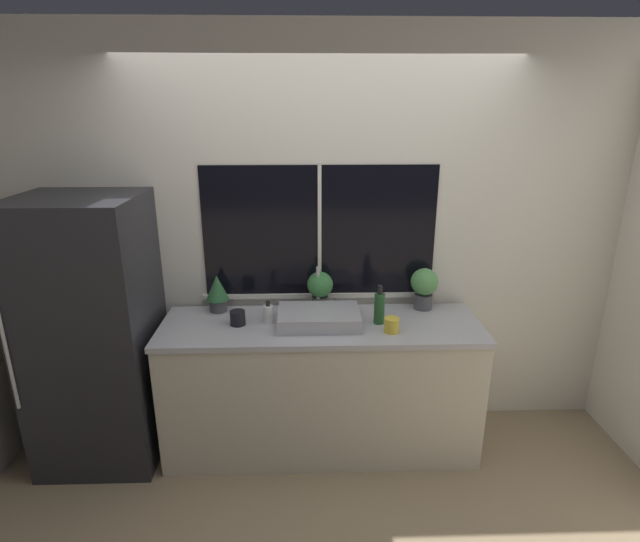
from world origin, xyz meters
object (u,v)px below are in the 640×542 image
object	(u,v)px
potted_plant_left	(217,291)
mug_yellow	(391,325)
soap_bottle	(268,314)
sink	(319,317)
refrigerator	(95,332)
mug_black	(238,318)
potted_plant_center	(320,288)
bottle_tall	(379,308)
potted_plant_right	(424,286)

from	to	relation	value
potted_plant_left	mug_yellow	world-z (taller)	potted_plant_left
soap_bottle	sink	bearing A→B (deg)	-5.75
refrigerator	soap_bottle	world-z (taller)	refrigerator
mug_yellow	potted_plant_left	bearing A→B (deg)	161.75
sink	mug_black	distance (m)	0.51
potted_plant_center	bottle_tall	xyz separation A→B (m)	(0.37, -0.23, -0.05)
sink	potted_plant_center	size ratio (longest dim) A/B	1.92
refrigerator	mug_black	world-z (taller)	refrigerator
potted_plant_left	potted_plant_right	xyz separation A→B (m)	(1.38, 0.00, 0.02)
refrigerator	potted_plant_left	world-z (taller)	refrigerator
mug_black	mug_yellow	world-z (taller)	same
sink	potted_plant_right	distance (m)	0.76
mug_yellow	potted_plant_center	bearing A→B (deg)	139.40
potted_plant_right	soap_bottle	xyz separation A→B (m)	(-1.03, -0.20, -0.10)
bottle_tall	refrigerator	bearing A→B (deg)	179.57
bottle_tall	mug_yellow	size ratio (longest dim) A/B	2.77
potted_plant_center	refrigerator	bearing A→B (deg)	-171.29
potted_plant_center	potted_plant_right	size ratio (longest dim) A/B	0.94
refrigerator	sink	bearing A→B (deg)	-0.55
potted_plant_center	mug_yellow	world-z (taller)	potted_plant_center
potted_plant_right	soap_bottle	bearing A→B (deg)	-169.11
soap_bottle	mug_black	world-z (taller)	soap_bottle
sink	bottle_tall	bearing A→B (deg)	-0.02
sink	mug_black	bearing A→B (deg)	179.59
refrigerator	mug_black	xyz separation A→B (m)	(0.90, -0.01, 0.09)
sink	soap_bottle	bearing A→B (deg)	174.25
potted_plant_right	mug_yellow	bearing A→B (deg)	-127.16
refrigerator	potted_plant_left	bearing A→B (deg)	16.36
potted_plant_center	mug_yellow	xyz separation A→B (m)	(0.42, -0.36, -0.11)
sink	potted_plant_center	xyz separation A→B (m)	(0.01, 0.23, 0.11)
soap_bottle	mug_yellow	distance (m)	0.77
potted_plant_center	mug_black	xyz separation A→B (m)	(-0.52, -0.23, -0.11)
refrigerator	potted_plant_right	world-z (taller)	refrigerator
sink	mug_yellow	xyz separation A→B (m)	(0.44, -0.13, -0.00)
potted_plant_center	bottle_tall	bearing A→B (deg)	-32.14
potted_plant_left	potted_plant_center	world-z (taller)	potted_plant_center
refrigerator	potted_plant_center	size ratio (longest dim) A/B	6.46
potted_plant_left	soap_bottle	world-z (taller)	potted_plant_left
potted_plant_center	soap_bottle	bearing A→B (deg)	-149.12
bottle_tall	mug_black	size ratio (longest dim) A/B	2.64
potted_plant_left	potted_plant_right	distance (m)	1.38
refrigerator	mug_black	size ratio (longest dim) A/B	17.92
potted_plant_center	soap_bottle	size ratio (longest dim) A/B	1.83
refrigerator	bottle_tall	size ratio (longest dim) A/B	6.80
refrigerator	potted_plant_left	xyz separation A→B (m)	(0.74, 0.22, 0.18)
sink	potted_plant_right	xyz separation A→B (m)	(0.71, 0.23, 0.12)
refrigerator	potted_plant_left	size ratio (longest dim) A/B	6.86
refrigerator	potted_plant_center	xyz separation A→B (m)	(1.42, 0.22, 0.20)
potted_plant_right	mug_yellow	xyz separation A→B (m)	(-0.28, -0.36, -0.12)
potted_plant_center	mug_yellow	bearing A→B (deg)	-40.60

